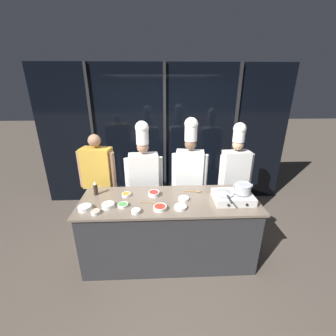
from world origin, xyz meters
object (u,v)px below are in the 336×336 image
(squeeze_bottle_soy, at_px, (96,188))
(person_guest, at_px, (99,175))
(chef_head, at_px, (144,173))
(serving_spoon_slotted, at_px, (196,192))
(prep_bowl_chili_flakes, at_px, (160,207))
(serving_spoon_solid, at_px, (152,202))
(prep_bowl_shrimp, at_px, (95,212))
(prep_bowl_onion, at_px, (180,207))
(prep_bowl_scallions, at_px, (123,205))
(prep_bowl_bell_pepper, at_px, (154,193))
(prep_bowl_rice, at_px, (136,211))
(frying_pan, at_px, (225,192))
(prep_bowl_chicken, at_px, (108,205))
(prep_bowl_carrots, at_px, (126,194))
(stock_pot, at_px, (243,188))
(portable_stove, at_px, (233,197))
(chef_sous, at_px, (190,169))
(prep_bowl_garlic, at_px, (85,208))
(prep_bowl_noodles, at_px, (184,198))
(chef_line, at_px, (235,169))

(squeeze_bottle_soy, height_order, person_guest, person_guest)
(chef_head, bearing_deg, serving_spoon_slotted, 141.78)
(prep_bowl_chili_flakes, height_order, serving_spoon_solid, prep_bowl_chili_flakes)
(prep_bowl_shrimp, bearing_deg, prep_bowl_onion, 4.28)
(prep_bowl_chili_flakes, distance_m, person_guest, 1.36)
(prep_bowl_shrimp, relative_size, person_guest, 0.06)
(serving_spoon_solid, bearing_deg, prep_bowl_scallions, -169.16)
(prep_bowl_bell_pepper, bearing_deg, prep_bowl_rice, -116.16)
(squeeze_bottle_soy, relative_size, chef_head, 0.11)
(prep_bowl_rice, height_order, serving_spoon_solid, prep_bowl_rice)
(prep_bowl_chili_flakes, bearing_deg, prep_bowl_rice, -167.35)
(frying_pan, height_order, prep_bowl_chicken, frying_pan)
(prep_bowl_rice, bearing_deg, prep_bowl_carrots, 111.53)
(stock_pot, relative_size, prep_bowl_chili_flakes, 1.45)
(prep_bowl_chicken, xyz_separation_m, prep_bowl_scallions, (0.18, 0.01, -0.01))
(frying_pan, relative_size, prep_bowl_chili_flakes, 2.52)
(frying_pan, relative_size, prep_bowl_bell_pepper, 2.74)
(portable_stove, height_order, chef_sous, chef_sous)
(frying_pan, bearing_deg, chef_head, 145.14)
(prep_bowl_carrots, bearing_deg, frying_pan, -8.37)
(prep_bowl_garlic, xyz_separation_m, chef_sous, (1.39, 0.94, 0.10))
(portable_stove, distance_m, serving_spoon_slotted, 0.51)
(portable_stove, xyz_separation_m, serving_spoon_solid, (-1.04, -0.02, -0.05))
(serving_spoon_solid, bearing_deg, prep_bowl_onion, -22.79)
(prep_bowl_noodles, relative_size, prep_bowl_garlic, 0.85)
(prep_bowl_onion, xyz_separation_m, chef_head, (-0.49, 0.91, 0.08))
(prep_bowl_carrots, height_order, prep_bowl_noodles, prep_bowl_carrots)
(frying_pan, xyz_separation_m, prep_bowl_rice, (-1.12, -0.24, -0.10))
(prep_bowl_carrots, relative_size, prep_bowl_garlic, 0.76)
(prep_bowl_carrots, distance_m, chef_head, 0.60)
(prep_bowl_carrots, bearing_deg, prep_bowl_rice, -68.47)
(prep_bowl_noodles, xyz_separation_m, prep_bowl_chili_flakes, (-0.31, -0.22, 0.01))
(prep_bowl_rice, xyz_separation_m, prep_bowl_garlic, (-0.62, 0.10, 0.01))
(stock_pot, height_order, prep_bowl_scallions, stock_pot)
(prep_bowl_onion, height_order, prep_bowl_chili_flakes, prep_bowl_chili_flakes)
(chef_head, bearing_deg, prep_bowl_carrots, 64.22)
(prep_bowl_garlic, bearing_deg, prep_bowl_rice, -8.81)
(prep_bowl_scallions, height_order, serving_spoon_slotted, prep_bowl_scallions)
(prep_bowl_rice, height_order, prep_bowl_chili_flakes, prep_bowl_chili_flakes)
(prep_bowl_shrimp, height_order, serving_spoon_slotted, prep_bowl_shrimp)
(portable_stove, xyz_separation_m, prep_bowl_rice, (-1.23, -0.24, -0.03))
(prep_bowl_bell_pepper, distance_m, person_guest, 1.08)
(chef_sous, bearing_deg, prep_bowl_chicken, 47.07)
(serving_spoon_solid, bearing_deg, chef_line, 32.53)
(prep_bowl_bell_pepper, relative_size, prep_bowl_chili_flakes, 0.92)
(prep_bowl_onion, bearing_deg, prep_bowl_garlic, 179.11)
(chef_line, bearing_deg, serving_spoon_solid, 27.51)
(prep_bowl_rice, relative_size, prep_bowl_onion, 0.71)
(prep_bowl_rice, xyz_separation_m, serving_spoon_slotted, (0.80, 0.50, -0.02))
(prep_bowl_shrimp, height_order, serving_spoon_solid, prep_bowl_shrimp)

